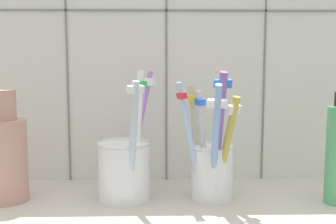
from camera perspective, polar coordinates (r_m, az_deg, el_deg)
The scene contains 5 objects.
counter_slab at distance 62.76cm, azimuth 0.02°, elevation -12.54°, with size 64.00×22.00×2.00cm, color #BCB7AD.
tile_wall_back at distance 71.11cm, azimuth -0.23°, elevation 7.43°, with size 64.00×2.20×45.00cm.
toothbrush_cup_left at distance 62.19cm, azimuth -5.69°, elevation -7.08°, with size 8.44×11.97×18.55cm.
toothbrush_cup_right at distance 61.95cm, azimuth 5.76°, elevation -6.76°, with size 8.83×10.70×18.54cm.
ceramic_vase at distance 64.90cm, azimuth -20.83°, elevation -5.28°, with size 6.16×6.16×15.83cm.
Camera 1 is at (-1.56, -59.10, 22.07)cm, focal length 45.95 mm.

